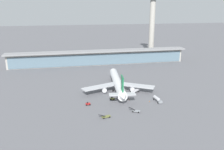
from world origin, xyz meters
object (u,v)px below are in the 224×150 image
service_truck_near_nose_grey (157,99)px  service_truck_mid_apron_white (135,91)px  safety_cone_bravo (150,101)px  service_truck_by_tail_olive (112,99)px  safety_cone_alpha (129,100)px  service_truck_on_taxiway_olive (106,116)px  service_truck_at_far_stand_grey (136,111)px  control_tower (152,20)px  airliner_on_stand (117,83)px  service_truck_under_wing_red (88,104)px

service_truck_near_nose_grey → service_truck_mid_apron_white: bearing=118.8°
safety_cone_bravo → service_truck_by_tail_olive: bearing=160.6°
service_truck_by_tail_olive → safety_cone_alpha: (10.60, -2.90, -0.56)m
service_truck_near_nose_grey → service_truck_on_taxiway_olive: size_ratio=1.27×
service_truck_near_nose_grey → safety_cone_alpha: bearing=161.7°
service_truck_mid_apron_white → safety_cone_alpha: 14.00m
service_truck_by_tail_olive → service_truck_on_taxiway_olive: (-8.88, -24.89, -0.07)m
service_truck_at_far_stand_grey → safety_cone_bravo: 18.63m
control_tower → safety_cone_bravo: size_ratio=111.69×
service_truck_mid_apron_white → service_truck_on_taxiway_olive: service_truck_mid_apron_white is taller
safety_cone_alpha → safety_cone_bravo: same height
airliner_on_stand → safety_cone_alpha: bearing=-80.4°
airliner_on_stand → service_truck_at_far_stand_grey: 38.28m
service_truck_near_nose_grey → service_truck_on_taxiway_olive: service_truck_near_nose_grey is taller
service_truck_near_nose_grey → service_truck_mid_apron_white: size_ratio=1.10×
service_truck_mid_apron_white → service_truck_at_far_stand_grey: bearing=-106.5°
airliner_on_stand → control_tower: control_tower is taller
service_truck_near_nose_grey → safety_cone_alpha: service_truck_near_nose_grey is taller
service_truck_by_tail_olive → service_truck_on_taxiway_olive: service_truck_on_taxiway_olive is taller
service_truck_near_nose_grey → safety_cone_bravo: service_truck_near_nose_grey is taller
service_truck_by_tail_olive → control_tower: bearing=60.2°
service_truck_mid_apron_white → service_truck_on_taxiway_olive: (-27.20, -33.58, -0.90)m
airliner_on_stand → service_truck_near_nose_grey: 32.98m
service_truck_near_nose_grey → service_truck_under_wing_red: size_ratio=2.91×
service_truck_under_wing_red → safety_cone_alpha: size_ratio=4.32×
service_truck_near_nose_grey → service_truck_at_far_stand_grey: service_truck_near_nose_grey is taller
airliner_on_stand → service_truck_by_tail_olive: (-7.24, -16.87, -4.82)m
service_truck_at_far_stand_grey → safety_cone_alpha: 18.17m
service_truck_under_wing_red → safety_cone_alpha: 27.40m
service_truck_at_far_stand_grey → safety_cone_bravo: (13.34, 13.00, -0.49)m
airliner_on_stand → service_truck_mid_apron_white: airliner_on_stand is taller
safety_cone_bravo → service_truck_mid_apron_white: bearing=105.1°
service_truck_mid_apron_white → control_tower: 141.51m
service_truck_near_nose_grey → service_truck_by_tail_olive: (-27.81, 8.60, -0.83)m
airliner_on_stand → service_truck_near_nose_grey: (20.57, -25.46, -3.99)m
service_truck_by_tail_olive → service_truck_at_far_stand_grey: bearing=-65.7°
safety_cone_alpha → service_truck_near_nose_grey: bearing=-18.3°
service_truck_under_wing_red → service_truck_at_far_stand_grey: service_truck_at_far_stand_grey is taller
airliner_on_stand → safety_cone_bravo: 29.88m
service_truck_on_taxiway_olive → service_truck_near_nose_grey: bearing=23.9°
service_truck_mid_apron_white → airliner_on_stand: bearing=143.6°
service_truck_under_wing_red → control_tower: 170.32m
service_truck_mid_apron_white → service_truck_by_tail_olive: size_ratio=2.39×
safety_cone_alpha → service_truck_on_taxiway_olive: bearing=-131.5°
service_truck_at_far_stand_grey → service_truck_near_nose_grey: bearing=34.2°
service_truck_near_nose_grey → safety_cone_alpha: 18.18m
safety_cone_alpha → control_tower: bearing=64.3°
airliner_on_stand → service_truck_near_nose_grey: bearing=-51.1°
service_truck_near_nose_grey → service_truck_under_wing_red: bearing=176.1°
control_tower → safety_cone_alpha: 155.13m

